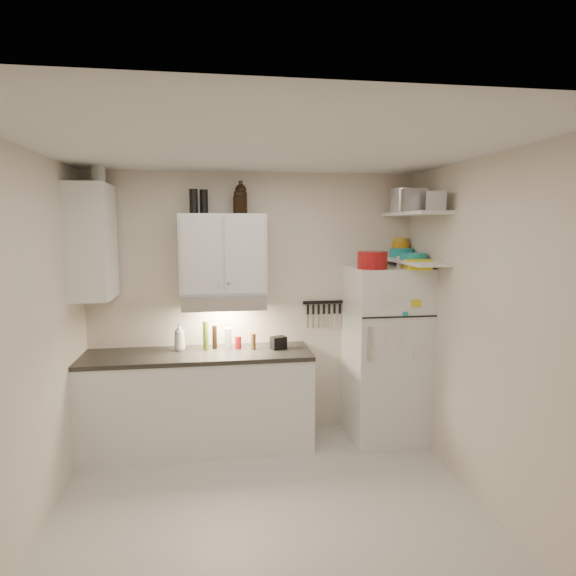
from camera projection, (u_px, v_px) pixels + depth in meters
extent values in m
cube|color=beige|center=(272.00, 518.00, 3.48)|extent=(3.20, 3.00, 0.02)
cube|color=silver|center=(271.00, 146.00, 3.14)|extent=(3.20, 3.00, 0.02)
cube|color=beige|center=(254.00, 305.00, 4.79)|extent=(3.20, 0.02, 2.60)
cube|color=beige|center=(21.00, 351.00, 3.07)|extent=(0.02, 3.00, 2.60)
cube|color=beige|center=(488.00, 334.00, 3.55)|extent=(0.02, 3.00, 2.60)
cube|color=white|center=(199.00, 403.00, 4.51)|extent=(2.10, 0.60, 0.88)
cube|color=#2A2824|center=(198.00, 355.00, 4.45)|extent=(2.10, 0.62, 0.04)
cube|color=white|center=(223.00, 254.00, 4.50)|extent=(0.80, 0.33, 0.75)
cube|color=white|center=(92.00, 242.00, 4.19)|extent=(0.33, 0.55, 1.00)
cube|color=silver|center=(224.00, 301.00, 4.50)|extent=(0.76, 0.46, 0.12)
cube|color=white|center=(385.00, 354.00, 4.69)|extent=(0.70, 0.68, 1.70)
cube|color=white|center=(415.00, 214.00, 4.41)|extent=(0.30, 0.95, 0.03)
cube|color=white|center=(413.00, 261.00, 4.47)|extent=(0.30, 0.95, 0.03)
cube|color=black|center=(323.00, 302.00, 4.86)|extent=(0.42, 0.02, 0.03)
cylinder|color=maroon|center=(372.00, 260.00, 4.37)|extent=(0.36, 0.36, 0.16)
cube|color=yellow|center=(417.00, 264.00, 4.36)|extent=(0.24, 0.29, 0.09)
cylinder|color=silver|center=(400.00, 262.00, 4.50)|extent=(0.08, 0.08, 0.10)
cylinder|color=silver|center=(406.00, 201.00, 4.62)|extent=(0.39, 0.39, 0.22)
cube|color=#AAAAAD|center=(414.00, 200.00, 4.34)|extent=(0.24, 0.22, 0.21)
cube|color=#AAAAAD|center=(436.00, 201.00, 4.03)|extent=(0.21, 0.21, 0.16)
cylinder|color=teal|center=(401.00, 253.00, 4.82)|extent=(0.23, 0.23, 0.09)
cylinder|color=orange|center=(400.00, 245.00, 4.91)|extent=(0.18, 0.18, 0.05)
cylinder|color=gold|center=(401.00, 240.00, 4.90)|extent=(0.14, 0.14, 0.05)
cylinder|color=teal|center=(413.00, 256.00, 4.47)|extent=(0.30, 0.30, 0.06)
cylinder|color=black|center=(204.00, 202.00, 4.43)|extent=(0.09, 0.09, 0.22)
cylinder|color=black|center=(194.00, 201.00, 4.36)|extent=(0.09, 0.09, 0.22)
cylinder|color=silver|center=(98.00, 174.00, 4.15)|extent=(0.14, 0.14, 0.16)
imported|color=white|center=(179.00, 335.00, 4.52)|extent=(0.13, 0.13, 0.30)
cylinder|color=brown|center=(253.00, 341.00, 4.57)|extent=(0.05, 0.05, 0.15)
cylinder|color=#486018|center=(206.00, 336.00, 4.54)|extent=(0.07, 0.07, 0.28)
cylinder|color=black|center=(215.00, 337.00, 4.59)|extent=(0.06, 0.06, 0.22)
cylinder|color=silver|center=(228.00, 339.00, 4.58)|extent=(0.07, 0.07, 0.20)
cylinder|color=maroon|center=(238.00, 342.00, 4.60)|extent=(0.08, 0.08, 0.12)
cube|color=black|center=(278.00, 343.00, 4.59)|extent=(0.16, 0.14, 0.12)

